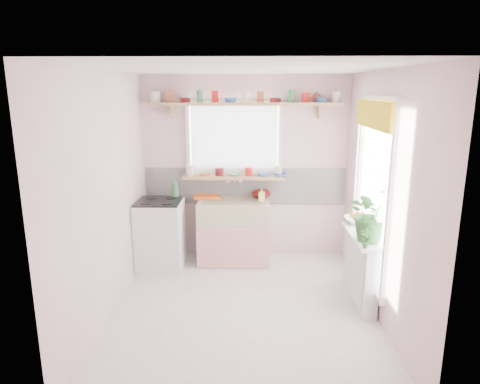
{
  "coord_description": "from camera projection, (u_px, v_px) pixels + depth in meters",
  "views": [
    {
      "loc": [
        0.07,
        -4.22,
        2.32
      ],
      "look_at": [
        -0.05,
        0.55,
        1.16
      ],
      "focal_mm": 32.0,
      "sensor_mm": 36.0,
      "label": 1
    }
  ],
  "objects": [
    {
      "name": "shelf_vase",
      "position": [
        317.0,
        97.0,
        5.59
      ],
      "size": [
        0.14,
        0.14,
        0.14
      ],
      "primitive_type": "imported",
      "rotation": [
        0.0,
        0.0,
        0.11
      ],
      "color": "#93372D",
      "rests_on": "pine_shelf"
    },
    {
      "name": "sill_bowl",
      "position": [
        280.0,
        175.0,
        5.73
      ],
      "size": [
        0.22,
        0.22,
        0.06
      ],
      "primitive_type": "imported",
      "rotation": [
        0.0,
        0.0,
        -0.24
      ],
      "color": "#355EAC",
      "rests_on": "windowsill"
    },
    {
      "name": "sink_unit",
      "position": [
        234.0,
        231.0,
        5.8
      ],
      "size": [
        0.95,
        0.65,
        1.11
      ],
      "color": "white",
      "rests_on": "ground"
    },
    {
      "name": "soap_bottle_sink",
      "position": [
        262.0,
        195.0,
        5.68
      ],
      "size": [
        0.08,
        0.09,
        0.19
      ],
      "primitive_type": "imported",
      "rotation": [
        0.0,
        0.0,
        -0.0
      ],
      "color": "#E4ED69",
      "rests_on": "sink_unit"
    },
    {
      "name": "windowsill",
      "position": [
        234.0,
        177.0,
        5.82
      ],
      "size": [
        1.4,
        0.22,
        0.04
      ],
      "primitive_type": "cube",
      "color": "tan",
      "rests_on": "room"
    },
    {
      "name": "fruit_bowl",
      "position": [
        357.0,
        220.0,
        5.0
      ],
      "size": [
        0.31,
        0.31,
        0.07
      ],
      "primitive_type": "imported",
      "rotation": [
        0.0,
        0.0,
        -0.03
      ],
      "color": "white",
      "rests_on": "radiator_ledge"
    },
    {
      "name": "dish_tray",
      "position": [
        207.0,
        196.0,
        5.91
      ],
      "size": [
        0.39,
        0.32,
        0.04
      ],
      "primitive_type": "cube",
      "rotation": [
        0.0,
        0.0,
        0.15
      ],
      "color": "orange",
      "rests_on": "sink_unit"
    },
    {
      "name": "sill_cup",
      "position": [
        252.0,
        171.0,
        5.85
      ],
      "size": [
        0.14,
        0.14,
        0.1
      ],
      "primitive_type": "imported",
      "rotation": [
        0.0,
        0.0,
        -0.12
      ],
      "color": "beige",
      "rests_on": "windowsill"
    },
    {
      "name": "cooker_bottle",
      "position": [
        175.0,
        187.0,
        5.65
      ],
      "size": [
        0.1,
        0.1,
        0.25
      ],
      "primitive_type": "imported",
      "rotation": [
        0.0,
        0.0,
        0.03
      ],
      "color": "#3D7B45",
      "rests_on": "cooker"
    },
    {
      "name": "cooker",
      "position": [
        160.0,
        234.0,
        5.58
      ],
      "size": [
        0.58,
        0.58,
        0.93
      ],
      "color": "white",
      "rests_on": "ground"
    },
    {
      "name": "radiator_ledge",
      "position": [
        361.0,
        267.0,
        4.71
      ],
      "size": [
        0.22,
        0.95,
        0.78
      ],
      "color": "white",
      "rests_on": "ground"
    },
    {
      "name": "sill_crockery",
      "position": [
        233.0,
        172.0,
        5.8
      ],
      "size": [
        1.35,
        0.11,
        0.12
      ],
      "color": "silver",
      "rests_on": "windowsill"
    },
    {
      "name": "room",
      "position": [
        299.0,
        169.0,
        5.14
      ],
      "size": [
        3.2,
        3.2,
        3.2
      ],
      "color": "white",
      "rests_on": "ground"
    },
    {
      "name": "jade_plant",
      "position": [
        373.0,
        214.0,
        4.39
      ],
      "size": [
        0.64,
        0.6,
        0.58
      ],
      "primitive_type": "imported",
      "rotation": [
        0.0,
        0.0,
        0.33
      ],
      "color": "#2F6428",
      "rests_on": "radiator_ledge"
    },
    {
      "name": "herb_pot",
      "position": [
        365.0,
        238.0,
        4.21
      ],
      "size": [
        0.13,
        0.11,
        0.2
      ],
      "primitive_type": "imported",
      "rotation": [
        0.0,
        0.0,
        -0.43
      ],
      "color": "#326026",
      "rests_on": "radiator_ledge"
    },
    {
      "name": "colander",
      "position": [
        261.0,
        193.0,
        5.88
      ],
      "size": [
        0.31,
        0.31,
        0.12
      ],
      "primitive_type": "ellipsoid",
      "rotation": [
        0.0,
        0.0,
        -0.16
      ],
      "color": "#4F0D0E",
      "rests_on": "sink_unit"
    },
    {
      "name": "shelf_crockery",
      "position": [
        244.0,
        98.0,
        5.55
      ],
      "size": [
        2.47,
        0.11,
        0.12
      ],
      "color": "silver",
      "rests_on": "pine_shelf"
    },
    {
      "name": "pine_shelf",
      "position": [
        245.0,
        104.0,
        5.57
      ],
      "size": [
        2.52,
        0.24,
        0.04
      ],
      "primitive_type": "cube",
      "color": "tan",
      "rests_on": "room"
    },
    {
      "name": "fruit",
      "position": [
        358.0,
        215.0,
        5.0
      ],
      "size": [
        0.2,
        0.14,
        0.1
      ],
      "color": "orange",
      "rests_on": "fruit_bowl"
    }
  ]
}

